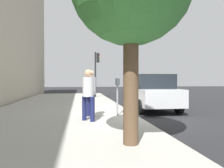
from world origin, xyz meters
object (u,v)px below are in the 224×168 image
object	(u,v)px
parked_sedan_near	(150,92)
traffic_signal	(97,67)
pedestrian_bystander	(88,91)
pedestrian_at_meter	(91,90)
parking_meter	(117,89)

from	to	relation	value
parked_sedan_near	traffic_signal	bearing A→B (deg)	17.22
pedestrian_bystander	parked_sedan_near	xyz separation A→B (m)	(3.22, -3.23, -0.24)
pedestrian_at_meter	pedestrian_bystander	world-z (taller)	pedestrian_at_meter
pedestrian_bystander	pedestrian_at_meter	bearing A→B (deg)	37.68
pedestrian_at_meter	pedestrian_bystander	size ratio (longest dim) A/B	1.01
parking_meter	parked_sedan_near	distance (m)	3.09
pedestrian_bystander	parked_sedan_near	size ratio (longest dim) A/B	0.38
parking_meter	pedestrian_at_meter	xyz separation A→B (m)	(-0.22, 1.03, -0.02)
parking_meter	pedestrian_bystander	world-z (taller)	pedestrian_bystander
pedestrian_at_meter	traffic_signal	size ratio (longest dim) A/B	0.47
parking_meter	traffic_signal	world-z (taller)	traffic_signal
pedestrian_bystander	parking_meter	bearing A→B (deg)	-3.65
pedestrian_bystander	parked_sedan_near	world-z (taller)	pedestrian_bystander
pedestrian_bystander	traffic_signal	bearing A→B (deg)	40.33
parked_sedan_near	traffic_signal	world-z (taller)	traffic_signal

